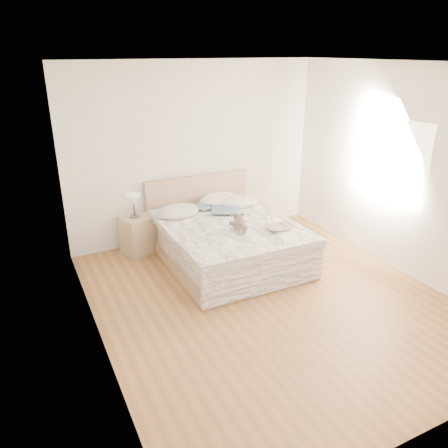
{
  "coord_description": "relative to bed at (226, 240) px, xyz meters",
  "views": [
    {
      "loc": [
        -2.53,
        -3.87,
        2.82
      ],
      "look_at": [
        -0.1,
        1.05,
        0.62
      ],
      "focal_mm": 35.0,
      "sensor_mm": 36.0,
      "label": 1
    }
  ],
  "objects": [
    {
      "name": "pillow_right",
      "position": [
        0.47,
        0.55,
        0.33
      ],
      "size": [
        0.7,
        0.56,
        0.19
      ],
      "primitive_type": "ellipsoid",
      "rotation": [
        0.0,
        0.0,
        -0.23
      ],
      "color": "white",
      "rests_on": "bed"
    },
    {
      "name": "bed",
      "position": [
        0.0,
        0.0,
        0.0
      ],
      "size": [
        1.72,
        2.14,
        1.0
      ],
      "color": "tan",
      "rests_on": "floor"
    },
    {
      "name": "window",
      "position": [
        1.99,
        -0.89,
        1.14
      ],
      "size": [
        0.02,
        1.3,
        1.1
      ],
      "primitive_type": "cube",
      "color": "white",
      "rests_on": "wall_right"
    },
    {
      "name": "wall_back",
      "position": [
        0.0,
        1.06,
        1.04
      ],
      "size": [
        4.0,
        0.02,
        2.7
      ],
      "primitive_type": "cube",
      "color": "white",
      "rests_on": "ground"
    },
    {
      "name": "childrens_book",
      "position": [
        0.52,
        -0.56,
        0.32
      ],
      "size": [
        0.41,
        0.3,
        0.03
      ],
      "primitive_type": "cube",
      "rotation": [
        0.0,
        0.0,
        -0.12
      ],
      "color": "beige",
      "rests_on": "bed"
    },
    {
      "name": "wall_left",
      "position": [
        -2.0,
        -1.19,
        1.04
      ],
      "size": [
        0.02,
        4.5,
        2.7
      ],
      "primitive_type": "cube",
      "color": "white",
      "rests_on": "ground"
    },
    {
      "name": "table_lamp",
      "position": [
        -1.08,
        0.81,
        0.5
      ],
      "size": [
        0.24,
        0.24,
        0.35
      ],
      "color": "#524D47",
      "rests_on": "nightstand"
    },
    {
      "name": "blouse",
      "position": [
        0.21,
        0.43,
        0.32
      ],
      "size": [
        0.88,
        0.89,
        0.03
      ],
      "primitive_type": null,
      "rotation": [
        0.0,
        0.0,
        -0.5
      ],
      "color": "#3F5577",
      "rests_on": "bed"
    },
    {
      "name": "pillow_middle",
      "position": [
        0.26,
        0.77,
        0.33
      ],
      "size": [
        0.65,
        0.46,
        0.19
      ],
      "primitive_type": "ellipsoid",
      "rotation": [
        0.0,
        0.0,
        0.02
      ],
      "color": "white",
      "rests_on": "bed"
    },
    {
      "name": "ceiling",
      "position": [
        0.0,
        -1.19,
        2.39
      ],
      "size": [
        4.0,
        4.5,
        0.0
      ],
      "primitive_type": "cube",
      "color": "white",
      "rests_on": "ground"
    },
    {
      "name": "wall_right",
      "position": [
        2.0,
        -1.19,
        1.04
      ],
      "size": [
        0.02,
        4.5,
        2.7
      ],
      "primitive_type": "cube",
      "color": "white",
      "rests_on": "ground"
    },
    {
      "name": "nightstand",
      "position": [
        -1.04,
        0.79,
        -0.03
      ],
      "size": [
        0.55,
        0.52,
        0.56
      ],
      "primitive_type": "cube",
      "rotation": [
        0.0,
        0.0,
        0.31
      ],
      "color": "tan",
      "rests_on": "floor"
    },
    {
      "name": "photo_book",
      "position": [
        -0.46,
        0.61,
        0.32
      ],
      "size": [
        0.37,
        0.33,
        0.02
      ],
      "primitive_type": "cube",
      "rotation": [
        0.0,
        0.0,
        0.51
      ],
      "color": "silver",
      "rests_on": "bed"
    },
    {
      "name": "pillow_left",
      "position": [
        -0.51,
        0.55,
        0.33
      ],
      "size": [
        0.71,
        0.54,
        0.2
      ],
      "primitive_type": "ellipsoid",
      "rotation": [
        0.0,
        0.0,
        0.14
      ],
      "color": "silver",
      "rests_on": "bed"
    },
    {
      "name": "floor",
      "position": [
        0.0,
        -1.19,
        -0.31
      ],
      "size": [
        4.0,
        4.5,
        0.0
      ],
      "primitive_type": "cube",
      "color": "brown",
      "rests_on": "ground"
    },
    {
      "name": "teddy_bear",
      "position": [
        -0.01,
        -0.42,
        0.34
      ],
      "size": [
        0.29,
        0.35,
        0.16
      ],
      "primitive_type": null,
      "rotation": [
        0.0,
        0.0,
        -0.27
      ],
      "color": "#63574E",
      "rests_on": "bed"
    }
  ]
}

